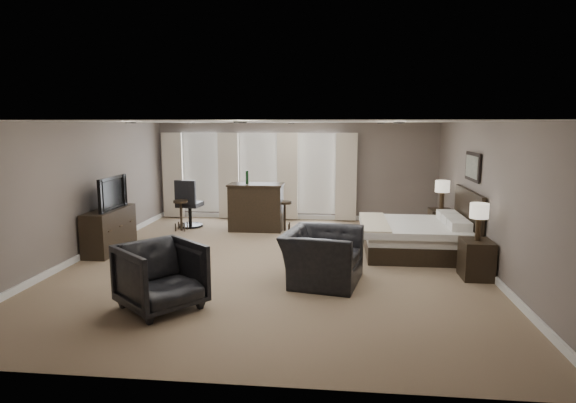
# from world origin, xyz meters

# --- Properties ---
(room) EXTENTS (7.60, 8.60, 2.64)m
(room) POSITION_xyz_m (0.00, 0.00, 1.30)
(room) COLOR #816B52
(room) RESTS_ON ground
(window_bay) EXTENTS (5.25, 0.20, 2.30)m
(window_bay) POSITION_xyz_m (-1.00, 4.11, 1.20)
(window_bay) COLOR silver
(window_bay) RESTS_ON room
(bed) EXTENTS (2.04, 1.94, 1.30)m
(bed) POSITION_xyz_m (2.58, 0.93, 0.65)
(bed) COLOR silver
(bed) RESTS_ON ground
(nightstand_near) EXTENTS (0.49, 0.59, 0.65)m
(nightstand_near) POSITION_xyz_m (3.47, -0.52, 0.32)
(nightstand_near) COLOR black
(nightstand_near) RESTS_ON ground
(nightstand_far) EXTENTS (0.49, 0.60, 0.65)m
(nightstand_far) POSITION_xyz_m (3.47, 2.38, 0.33)
(nightstand_far) COLOR black
(nightstand_far) RESTS_ON ground
(lamp_near) EXTENTS (0.30, 0.30, 0.63)m
(lamp_near) POSITION_xyz_m (3.47, -0.52, 0.96)
(lamp_near) COLOR beige
(lamp_near) RESTS_ON nightstand_near
(lamp_far) EXTENTS (0.32, 0.32, 0.66)m
(lamp_far) POSITION_xyz_m (3.47, 2.38, 0.98)
(lamp_far) COLOR beige
(lamp_far) RESTS_ON nightstand_far
(wall_art) EXTENTS (0.04, 0.96, 0.56)m
(wall_art) POSITION_xyz_m (3.70, 0.93, 1.75)
(wall_art) COLOR slate
(wall_art) RESTS_ON room
(dresser) EXTENTS (0.48, 1.49, 0.87)m
(dresser) POSITION_xyz_m (-3.45, 0.49, 0.43)
(dresser) COLOR black
(dresser) RESTS_ON ground
(tv) EXTENTS (0.66, 1.15, 0.15)m
(tv) POSITION_xyz_m (-3.45, 0.49, 0.94)
(tv) COLOR black
(tv) RESTS_ON dresser
(armchair_near) EXTENTS (1.10, 1.46, 1.16)m
(armchair_near) POSITION_xyz_m (0.91, -1.00, 0.58)
(armchair_near) COLOR black
(armchair_near) RESTS_ON ground
(armchair_far) EXTENTS (1.36, 1.37, 1.03)m
(armchair_far) POSITION_xyz_m (-1.28, -2.39, 0.52)
(armchair_far) COLOR black
(armchair_far) RESTS_ON ground
(bar_counter) EXTENTS (1.32, 0.69, 1.15)m
(bar_counter) POSITION_xyz_m (-0.83, 2.73, 0.57)
(bar_counter) COLOR black
(bar_counter) RESTS_ON ground
(bar_stool_left) EXTENTS (0.46, 0.46, 0.74)m
(bar_stool_left) POSITION_xyz_m (-2.63, 2.50, 0.37)
(bar_stool_left) COLOR black
(bar_stool_left) RESTS_ON ground
(bar_stool_right) EXTENTS (0.40, 0.40, 0.72)m
(bar_stool_right) POSITION_xyz_m (-0.13, 2.75, 0.36)
(bar_stool_right) COLOR black
(bar_stool_right) RESTS_ON ground
(desk_chair) EXTENTS (0.67, 0.67, 1.21)m
(desk_chair) POSITION_xyz_m (-2.55, 2.95, 0.60)
(desk_chair) COLOR black
(desk_chair) RESTS_ON ground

